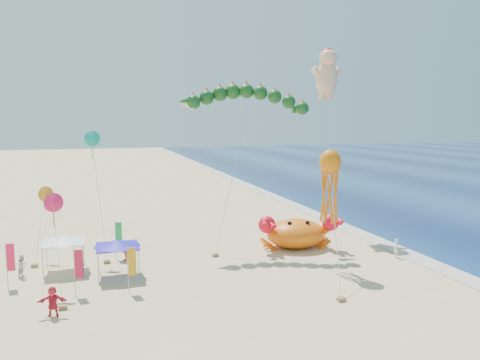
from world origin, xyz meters
name	(u,v)px	position (x,y,z in m)	size (l,w,h in m)	color
ground	(271,263)	(0.00, 0.00, 0.00)	(320.00, 320.00, 0.00)	#D1B784
foam_strip	(400,250)	(12.00, 0.00, 0.01)	(320.00, 320.00, 0.00)	silver
crab_inflatable	(296,232)	(3.71, 3.53, 1.39)	(7.20, 5.16, 3.16)	orange
dragon_kite	(245,103)	(-0.28, 5.91, 12.85)	(11.68, 5.09, 14.13)	#113E16
cherub_kite	(327,73)	(9.36, 9.21, 16.03)	(3.31, 5.16, 18.45)	#F9BE98
octopus_kite	(330,181)	(3.74, -2.41, 6.78)	(3.49, 7.32, 9.14)	orange
canopy_blue	(117,244)	(-11.83, 0.28, 2.44)	(3.28, 3.28, 2.71)	gray
canopy_white	(64,239)	(-15.63, 2.73, 2.44)	(3.28, 3.28, 2.71)	gray
feather_flags	(86,254)	(-14.01, -0.35, 2.01)	(8.33, 8.14, 3.20)	gray
beachgoers	(102,273)	(-13.00, -1.28, 0.84)	(29.53, 10.71, 1.77)	red
small_kites	(65,186)	(-15.41, 3.90, 6.30)	(5.24, 11.47, 10.48)	orange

